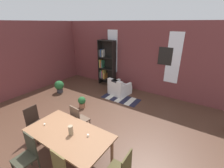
{
  "coord_description": "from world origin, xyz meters",
  "views": [
    {
      "loc": [
        2.73,
        -2.16,
        3.07
      ],
      "look_at": [
        0.1,
        1.84,
        1.14
      ],
      "focal_mm": 24.66,
      "sensor_mm": 36.0,
      "label": 1
    }
  ],
  "objects": [
    {
      "name": "armchair_white",
      "position": [
        -0.51,
        3.37,
        0.28
      ],
      "size": [
        0.94,
        0.94,
        0.75
      ],
      "color": "white",
      "rests_on": "ground"
    },
    {
      "name": "window_pane_0",
      "position": [
        -1.45,
        4.26,
        1.73
      ],
      "size": [
        0.55,
        0.02,
        2.04
      ],
      "primitive_type": "cube",
      "color": "white"
    },
    {
      "name": "window_pane_1",
      "position": [
        1.45,
        4.26,
        1.73
      ],
      "size": [
        0.55,
        0.02,
        2.04
      ],
      "primitive_type": "cube",
      "color": "white"
    },
    {
      "name": "striped_rug",
      "position": [
        -0.22,
        3.01,
        0.0
      ],
      "size": [
        1.64,
        0.76,
        0.01
      ],
      "color": "#1E1E33",
      "rests_on": "ground"
    },
    {
      "name": "dining_chair_far_left",
      "position": [
        -0.08,
        0.39,
        0.51
      ],
      "size": [
        0.44,
        0.44,
        0.95
      ],
      "color": "brown",
      "rests_on": "ground"
    },
    {
      "name": "ground_plane",
      "position": [
        0.0,
        0.0,
        0.0
      ],
      "size": [
        11.1,
        11.1,
        0.0
      ],
      "primitive_type": "plane",
      "color": "#503426"
    },
    {
      "name": "framed_picture",
      "position": [
        1.12,
        4.26,
        1.78
      ],
      "size": [
        0.56,
        0.03,
        0.72
      ],
      "primitive_type": "cube",
      "color": "black"
    },
    {
      "name": "dining_table",
      "position": [
        0.37,
        -0.36,
        0.69
      ],
      "size": [
        1.99,
        1.05,
        0.76
      ],
      "color": "brown",
      "rests_on": "ground"
    },
    {
      "name": "bookshelf_tall",
      "position": [
        -1.74,
        4.07,
        1.11
      ],
      "size": [
        0.9,
        0.33,
        2.28
      ],
      "color": "black",
      "rests_on": "ground"
    },
    {
      "name": "potted_plant_corner",
      "position": [
        -2.92,
        1.99,
        0.32
      ],
      "size": [
        0.42,
        0.42,
        0.58
      ],
      "color": "#333338",
      "rests_on": "ground"
    },
    {
      "name": "tealight_candle_1",
      "position": [
        -0.32,
        -0.49,
        0.78
      ],
      "size": [
        0.04,
        0.04,
        0.04
      ],
      "primitive_type": "cylinder",
      "color": "silver",
      "rests_on": "dining_table"
    },
    {
      "name": "vase_on_table",
      "position": [
        0.47,
        -0.36,
        0.87
      ],
      "size": [
        0.1,
        0.1,
        0.22
      ],
      "primitive_type": "cylinder",
      "color": "#998466",
      "rests_on": "dining_table"
    },
    {
      "name": "dining_chair_head_left",
      "position": [
        -0.99,
        -0.37,
        0.51
      ],
      "size": [
        0.41,
        0.41,
        0.95
      ],
      "color": "#2F211A",
      "rests_on": "ground"
    },
    {
      "name": "potted_plant_window",
      "position": [
        -1.09,
        1.56,
        0.24
      ],
      "size": [
        0.29,
        0.29,
        0.44
      ],
      "color": "#9E6042",
      "rests_on": "ground"
    },
    {
      "name": "dining_chair_near_left",
      "position": [
        -0.07,
        -1.11,
        0.51
      ],
      "size": [
        0.41,
        0.41,
        0.95
      ],
      "color": "#323224",
      "rests_on": "ground"
    },
    {
      "name": "back_wall_brick",
      "position": [
        0.0,
        4.33,
        1.57
      ],
      "size": [
        9.31,
        0.12,
        3.14
      ],
      "primitive_type": "cube",
      "color": "brown",
      "rests_on": "ground"
    },
    {
      "name": "tealight_candle_0",
      "position": [
        0.82,
        -0.21,
        0.79
      ],
      "size": [
        0.04,
        0.04,
        0.05
      ],
      "primitive_type": "cylinder",
      "color": "silver",
      "rests_on": "dining_table"
    }
  ]
}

